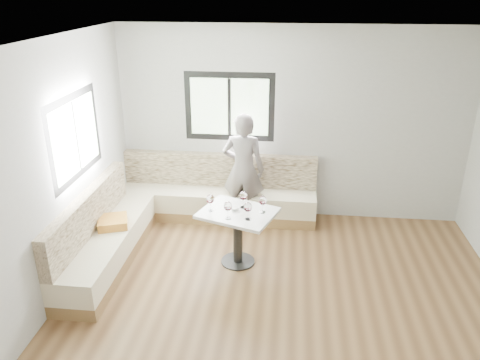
% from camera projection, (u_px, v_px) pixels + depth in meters
% --- Properties ---
extents(room, '(5.01, 5.01, 2.81)m').
position_uv_depth(room, '(281.00, 194.00, 4.50)').
color(room, brown).
rests_on(room, ground).
extents(banquette, '(2.90, 2.80, 0.95)m').
position_uv_depth(banquette, '(173.00, 213.00, 6.50)').
color(banquette, olive).
rests_on(banquette, ground).
extents(table, '(1.05, 0.93, 0.72)m').
position_uv_depth(table, '(238.00, 225.00, 5.77)').
color(table, black).
rests_on(table, ground).
extents(person, '(0.64, 0.45, 1.66)m').
position_uv_depth(person, '(243.00, 169.00, 6.68)').
color(person, slate).
rests_on(person, ground).
extents(olive_ramekin, '(0.09, 0.09, 0.03)m').
position_uv_depth(olive_ramekin, '(235.00, 209.00, 5.73)').
color(olive_ramekin, white).
rests_on(olive_ramekin, table).
extents(wine_glass_a, '(0.10, 0.10, 0.22)m').
position_uv_depth(wine_glass_a, '(210.00, 200.00, 5.66)').
color(wine_glass_a, white).
rests_on(wine_glass_a, table).
extents(wine_glass_b, '(0.10, 0.10, 0.22)m').
position_uv_depth(wine_glass_b, '(228.00, 207.00, 5.48)').
color(wine_glass_b, white).
rests_on(wine_glass_b, table).
extents(wine_glass_c, '(0.10, 0.10, 0.22)m').
position_uv_depth(wine_glass_c, '(248.00, 208.00, 5.45)').
color(wine_glass_c, white).
rests_on(wine_glass_c, table).
extents(wine_glass_d, '(0.10, 0.10, 0.22)m').
position_uv_depth(wine_glass_d, '(243.00, 196.00, 5.75)').
color(wine_glass_d, white).
rests_on(wine_glass_d, table).
extents(wine_glass_e, '(0.10, 0.10, 0.22)m').
position_uv_depth(wine_glass_e, '(263.00, 201.00, 5.62)').
color(wine_glass_e, white).
rests_on(wine_glass_e, table).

